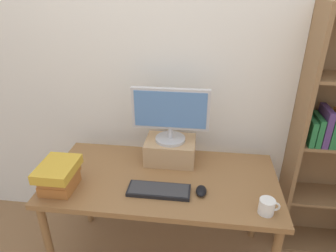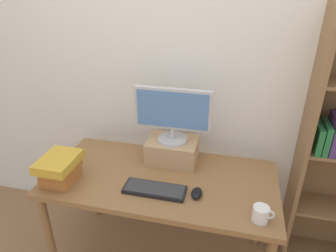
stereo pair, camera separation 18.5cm
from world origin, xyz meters
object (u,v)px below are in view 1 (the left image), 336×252
riser_box (170,150)px  computer_monitor (170,113)px  book_stack (59,175)px  computer_mouse (201,191)px  coffee_mug (267,207)px  desk (163,187)px  keyboard (158,190)px

riser_box → computer_monitor: computer_monitor is taller
book_stack → computer_mouse: bearing=3.9°
computer_monitor → book_stack: bearing=-147.3°
coffee_mug → computer_mouse: bearing=161.2°
desk → coffee_mug: (0.61, -0.25, 0.12)m
riser_box → keyboard: bearing=-94.5°
keyboard → coffee_mug: 0.62m
keyboard → book_stack: 0.60m
computer_monitor → book_stack: (-0.62, -0.40, -0.26)m
riser_box → coffee_mug: (0.58, -0.46, -0.03)m
desk → book_stack: size_ratio=5.49×
computer_monitor → riser_box: bearing=90.0°
desk → keyboard: bearing=-91.2°
desk → keyboard: (-0.00, -0.15, 0.09)m
desk → riser_box: riser_box is taller
book_stack → keyboard: bearing=3.7°
riser_box → book_stack: (-0.62, -0.40, 0.02)m
coffee_mug → riser_box: bearing=141.4°
book_stack → coffee_mug: (1.20, -0.06, -0.05)m
desk → coffee_mug: 0.67m
desk → coffee_mug: bearing=-22.5°
riser_box → book_stack: bearing=-147.2°
riser_box → desk: bearing=-96.7°
desk → computer_mouse: size_ratio=14.07×
desk → book_stack: book_stack is taller
desk → book_stack: (-0.60, -0.19, 0.17)m
computer_monitor → coffee_mug: bearing=-38.5°
riser_box → coffee_mug: size_ratio=2.96×
riser_box → computer_monitor: bearing=-90.0°
riser_box → book_stack: 0.74m
riser_box → computer_mouse: size_ratio=3.25×
keyboard → book_stack: book_stack is taller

